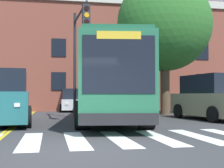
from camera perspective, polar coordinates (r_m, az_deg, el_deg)
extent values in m
plane|color=#38383A|center=(7.39, -6.52, -11.98)|extent=(120.00, 120.00, 0.00)
cube|color=white|center=(9.05, -14.62, -10.04)|extent=(0.63, 3.58, 0.01)
cube|color=white|center=(9.06, -6.61, -10.08)|extent=(0.63, 3.58, 0.01)
cube|color=white|center=(9.24, 1.23, -9.93)|extent=(0.63, 3.58, 0.01)
cube|color=white|center=(9.59, 8.62, -9.62)|extent=(0.63, 3.58, 0.01)
cube|color=white|center=(10.07, 15.39, -9.20)|extent=(0.63, 3.58, 0.01)
cube|color=gold|center=(23.05, -14.56, -5.08)|extent=(0.12, 36.00, 0.01)
cube|color=gold|center=(23.03, -14.16, -5.09)|extent=(0.12, 36.00, 0.01)
cube|color=#28704C|center=(15.03, -0.29, 0.19)|extent=(3.85, 11.45, 2.96)
cube|color=black|center=(15.15, 4.40, 1.30)|extent=(1.33, 10.25, 1.07)
cube|color=black|center=(15.04, -5.00, 1.33)|extent=(1.33, 10.25, 1.07)
cube|color=black|center=(9.45, 1.27, 3.62)|extent=(2.20, 0.30, 1.78)
cube|color=yellow|center=(9.57, 1.26, 8.93)|extent=(1.34, 0.20, 0.24)
cube|color=#232326|center=(9.40, 1.29, -6.46)|extent=(2.40, 0.40, 0.36)
cube|color=#246444|center=(15.17, -0.28, 6.10)|extent=(3.65, 10.99, 0.16)
cylinder|color=black|center=(11.70, 6.27, -5.62)|extent=(0.69, 1.13, 1.07)
cylinder|color=black|center=(11.56, -5.34, -5.67)|extent=(0.69, 1.13, 1.07)
cylinder|color=black|center=(17.65, 3.16, -4.39)|extent=(0.69, 1.13, 1.07)
cylinder|color=black|center=(17.55, -4.50, -4.40)|extent=(0.69, 1.13, 1.07)
cylinder|color=black|center=(18.74, 2.80, -4.25)|extent=(0.69, 1.13, 1.07)
cylinder|color=black|center=(18.65, -4.40, -4.25)|extent=(0.69, 1.13, 1.07)
cube|color=#236B70|center=(14.13, -18.90, -3.81)|extent=(2.30, 5.22, 1.19)
cube|color=black|center=(14.18, -18.83, 0.46)|extent=(1.96, 3.28, 0.92)
cube|color=white|center=(11.54, -16.97, -3.68)|extent=(0.20, 0.06, 0.14)
cylinder|color=black|center=(12.54, -14.99, -6.03)|extent=(0.28, 0.78, 0.76)
cylinder|color=black|center=(15.68, -14.96, -5.20)|extent=(0.28, 0.78, 0.76)
cube|color=tan|center=(16.90, 17.66, -3.59)|extent=(2.63, 5.24, 1.14)
cube|color=black|center=(16.95, 17.52, -0.02)|extent=(2.18, 3.32, 0.97)
cylinder|color=black|center=(15.07, 17.98, -5.31)|extent=(0.32, 0.78, 0.76)
cylinder|color=black|center=(18.77, 17.42, -4.63)|extent=(0.32, 0.78, 0.76)
cylinder|color=black|center=(17.68, 12.05, -4.85)|extent=(0.32, 0.78, 0.76)
cube|color=white|center=(24.19, -7.20, -3.69)|extent=(1.83, 3.66, 0.77)
cube|color=black|center=(24.21, -7.20, -1.83)|extent=(1.63, 2.02, 0.81)
cube|color=white|center=(22.39, -5.53, -3.64)|extent=(0.20, 0.04, 0.14)
cube|color=white|center=(22.32, -8.28, -3.63)|extent=(0.20, 0.04, 0.14)
cylinder|color=black|center=(23.15, -4.76, -4.39)|extent=(0.23, 0.60, 0.60)
cylinder|color=black|center=(23.03, -9.30, -4.38)|extent=(0.23, 0.60, 0.60)
cylinder|color=black|center=(25.39, -5.30, -4.17)|extent=(0.23, 0.60, 0.60)
cylinder|color=black|center=(25.28, -9.44, -4.16)|extent=(0.23, 0.60, 0.60)
cylinder|color=#28282D|center=(17.63, -6.82, 3.46)|extent=(0.16, 0.16, 5.89)
cylinder|color=#28282D|center=(16.12, -5.85, 12.81)|extent=(0.39, 3.98, 0.11)
cube|color=#28282D|center=(14.21, -4.75, 12.33)|extent=(0.36, 0.30, 1.00)
cylinder|color=black|center=(14.14, -4.65, 13.66)|extent=(0.22, 0.05, 0.22)
cylinder|color=orange|center=(14.06, -4.65, 12.48)|extent=(0.22, 0.05, 0.22)
cylinder|color=black|center=(13.99, -4.65, 11.29)|extent=(0.22, 0.05, 0.22)
cylinder|color=brown|center=(20.41, 9.66, -0.93)|extent=(0.60, 0.60, 3.28)
ellipsoid|color=#2D6B28|center=(20.92, 9.60, 10.78)|extent=(6.40, 5.51, 6.14)
cube|color=brown|center=(29.04, -9.77, 4.68)|extent=(29.56, 9.25, 9.25)
cube|color=black|center=(24.21, -9.73, 0.51)|extent=(1.10, 0.06, 1.40)
cube|color=black|center=(27.02, 16.23, 0.30)|extent=(1.10, 0.06, 1.40)
cube|color=black|center=(24.46, -9.70, 6.58)|extent=(1.10, 0.06, 1.40)
cube|color=black|center=(27.24, 16.18, 5.76)|extent=(1.10, 0.06, 1.40)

